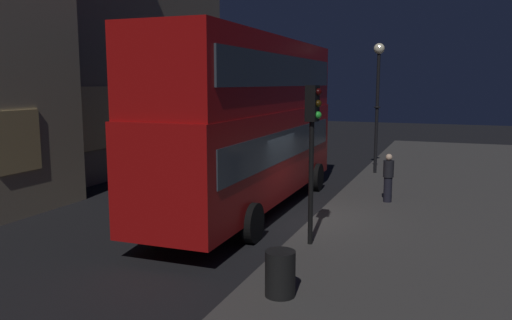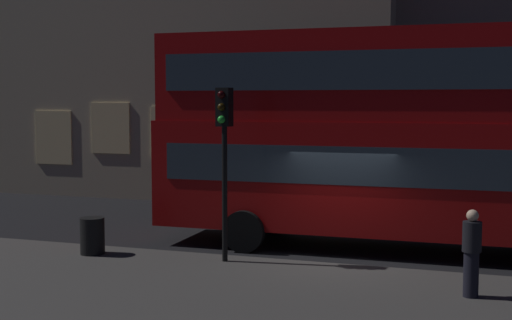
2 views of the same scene
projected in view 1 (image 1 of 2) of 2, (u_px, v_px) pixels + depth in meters
ground_plane at (293, 220)px, 15.12m from camera, size 80.00×80.00×0.00m
sidewalk_slab at (463, 235)px, 13.43m from camera, size 44.00×8.27×0.12m
building_plain_facade at (65, 18)px, 25.17m from camera, size 14.79×10.11×14.47m
double_decker_bus at (250, 117)px, 15.84m from camera, size 11.24×2.88×5.37m
traffic_light_near_kerb at (312, 131)px, 12.12m from camera, size 0.34×0.37×3.87m
traffic_light_far_side at (268, 109)px, 26.78m from camera, size 0.36×0.38×3.77m
street_lamp at (378, 83)px, 21.92m from camera, size 0.46×0.46×5.60m
pedestrian at (388, 177)px, 16.86m from camera, size 0.34×0.34×1.61m
litter_bin at (280, 273)px, 9.42m from camera, size 0.57×0.57×0.86m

